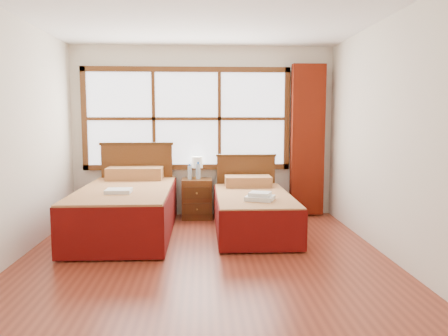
{
  "coord_description": "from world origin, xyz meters",
  "views": [
    {
      "loc": [
        -0.02,
        -4.52,
        1.51
      ],
      "look_at": [
        0.24,
        0.7,
        0.91
      ],
      "focal_mm": 35.0,
      "sensor_mm": 36.0,
      "label": 1
    }
  ],
  "objects": [
    {
      "name": "floor",
      "position": [
        0.0,
        0.0,
        0.0
      ],
      "size": [
        4.5,
        4.5,
        0.0
      ],
      "primitive_type": "plane",
      "color": "brown",
      "rests_on": "ground"
    },
    {
      "name": "ceiling",
      "position": [
        0.0,
        0.0,
        2.6
      ],
      "size": [
        4.5,
        4.5,
        0.0
      ],
      "primitive_type": "plane",
      "rotation": [
        3.14,
        0.0,
        0.0
      ],
      "color": "white",
      "rests_on": "wall_back"
    },
    {
      "name": "wall_back",
      "position": [
        0.0,
        2.25,
        1.3
      ],
      "size": [
        4.0,
        0.0,
        4.0
      ],
      "primitive_type": "plane",
      "rotation": [
        1.57,
        0.0,
        0.0
      ],
      "color": "silver",
      "rests_on": "floor"
    },
    {
      "name": "wall_left",
      "position": [
        -2.0,
        0.0,
        1.3
      ],
      "size": [
        0.0,
        4.5,
        4.5
      ],
      "primitive_type": "plane",
      "rotation": [
        1.57,
        0.0,
        1.57
      ],
      "color": "silver",
      "rests_on": "floor"
    },
    {
      "name": "wall_right",
      "position": [
        2.0,
        0.0,
        1.3
      ],
      "size": [
        0.0,
        4.5,
        4.5
      ],
      "primitive_type": "plane",
      "rotation": [
        1.57,
        0.0,
        -1.57
      ],
      "color": "silver",
      "rests_on": "floor"
    },
    {
      "name": "window",
      "position": [
        -0.25,
        2.21,
        1.5
      ],
      "size": [
        3.16,
        0.06,
        1.56
      ],
      "color": "white",
      "rests_on": "wall_back"
    },
    {
      "name": "curtain",
      "position": [
        1.6,
        2.11,
        1.17
      ],
      "size": [
        0.5,
        0.16,
        2.3
      ],
      "primitive_type": "cube",
      "color": "maroon",
      "rests_on": "wall_back"
    },
    {
      "name": "bed_left",
      "position": [
        -1.01,
        1.2,
        0.35
      ],
      "size": [
        1.17,
        2.28,
        1.15
      ],
      "color": "#41240D",
      "rests_on": "floor"
    },
    {
      "name": "bed_right",
      "position": [
        0.66,
        1.2,
        0.29
      ],
      "size": [
        0.99,
        2.01,
        0.96
      ],
      "color": "#41240D",
      "rests_on": "floor"
    },
    {
      "name": "nightstand",
      "position": [
        -0.1,
        1.99,
        0.3
      ],
      "size": [
        0.45,
        0.44,
        0.6
      ],
      "color": "#562E13",
      "rests_on": "floor"
    },
    {
      "name": "towels_left",
      "position": [
        -1.03,
        0.74,
        0.64
      ],
      "size": [
        0.3,
        0.27,
        0.05
      ],
      "rotation": [
        0.0,
        0.0,
        0.01
      ],
      "color": "white",
      "rests_on": "bed_left"
    },
    {
      "name": "towels_right",
      "position": [
        0.69,
        0.71,
        0.55
      ],
      "size": [
        0.41,
        0.39,
        0.1
      ],
      "rotation": [
        0.0,
        0.0,
        -0.36
      ],
      "color": "white",
      "rests_on": "bed_right"
    },
    {
      "name": "lamp",
      "position": [
        -0.09,
        2.09,
        0.83
      ],
      "size": [
        0.17,
        0.17,
        0.33
      ],
      "color": "gold",
      "rests_on": "nightstand"
    },
    {
      "name": "bottle_near",
      "position": [
        -0.2,
        1.96,
        0.71
      ],
      "size": [
        0.06,
        0.06,
        0.23
      ],
      "color": "#A3BCD1",
      "rests_on": "nightstand"
    },
    {
      "name": "bottle_far",
      "position": [
        -0.08,
        2.0,
        0.72
      ],
      "size": [
        0.07,
        0.07,
        0.26
      ],
      "color": "#A3BCD1",
      "rests_on": "nightstand"
    }
  ]
}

